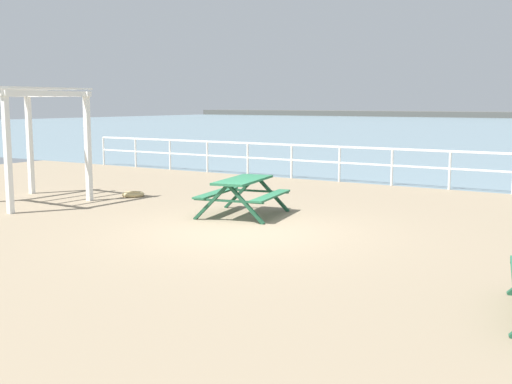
# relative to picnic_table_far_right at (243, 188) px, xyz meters

# --- Properties ---
(ground_plane) EXTENTS (30.00, 24.00, 0.20)m
(ground_plane) POSITION_rel_picnic_table_far_right_xyz_m (0.90, -1.40, -0.68)
(ground_plane) COLOR gray
(seaward_railing) EXTENTS (23.07, 0.07, 1.08)m
(seaward_railing) POSITION_rel_picnic_table_far_right_xyz_m (0.90, 6.35, 0.15)
(seaward_railing) COLOR white
(seaward_railing) RESTS_ON ground
(picnic_table_far_right) EXTENTS (1.84, 2.06, 0.80)m
(picnic_table_far_right) POSITION_rel_picnic_table_far_right_xyz_m (0.00, 0.00, 0.00)
(picnic_table_far_right) COLOR #286B47
(picnic_table_far_right) RESTS_ON ground
(lattice_pergola) EXTENTS (2.50, 2.61, 2.70)m
(lattice_pergola) POSITION_rel_picnic_table_far_right_xyz_m (-5.41, -1.36, 1.41)
(lattice_pergola) COLOR white
(lattice_pergola) RESTS_ON ground
(rope_coil) EXTENTS (0.55, 0.55, 0.11)m
(rope_coil) POSITION_rel_picnic_table_far_right_xyz_m (-3.86, 0.78, -0.53)
(rope_coil) COLOR tan
(rope_coil) RESTS_ON ground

